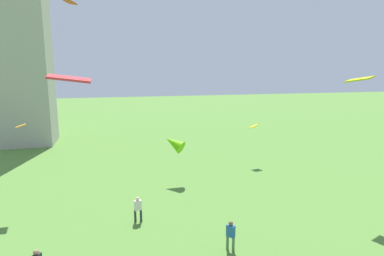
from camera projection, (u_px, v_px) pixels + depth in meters
name	position (u px, v px, depth m)	size (l,w,h in m)	color
person_3	(231.00, 234.00, 17.55)	(0.47, 0.52, 1.73)	#51754C
person_4	(138.00, 208.00, 20.87)	(0.53, 0.32, 1.74)	#2D3338
kite_flying_0	(21.00, 126.00, 22.05)	(0.76, 1.02, 0.28)	#BF7D24
kite_flying_1	(174.00, 143.00, 28.01)	(2.27, 2.18, 1.75)	#5EC007
kite_flying_2	(69.00, 78.00, 12.56)	(1.64, 1.18, 0.38)	red
kite_flying_3	(254.00, 126.00, 33.32)	(1.11, 0.97, 0.45)	#D4C90E
kite_flying_4	(360.00, 79.00, 21.72)	(1.66, 1.93, 0.51)	#B4C207
kite_flying_5	(66.00, 0.00, 15.46)	(1.04, 1.08, 0.39)	#C7461C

